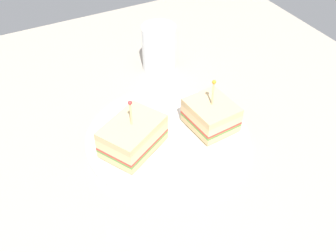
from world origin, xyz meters
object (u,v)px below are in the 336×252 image
at_px(sandwich_half_front, 132,135).
at_px(sandwich_half_back, 211,115).
at_px(plate, 168,136).
at_px(drink_glass, 159,51).

bearing_deg(sandwich_half_front, sandwich_half_back, 84.69).
bearing_deg(plate, drink_glass, 157.28).
bearing_deg(sandwich_half_back, sandwich_half_front, -95.31).
height_order(plate, sandwich_half_front, sandwich_half_front).
xyz_separation_m(sandwich_half_front, drink_glass, (-0.20, 0.15, 0.01)).
height_order(sandwich_half_front, sandwich_half_back, sandwich_half_front).
xyz_separation_m(sandwich_half_front, sandwich_half_back, (0.01, 0.14, -0.00)).
bearing_deg(drink_glass, sandwich_half_front, -36.68).
relative_size(sandwich_half_back, drink_glass, 0.99).
distance_m(sandwich_half_front, sandwich_half_back, 0.15).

